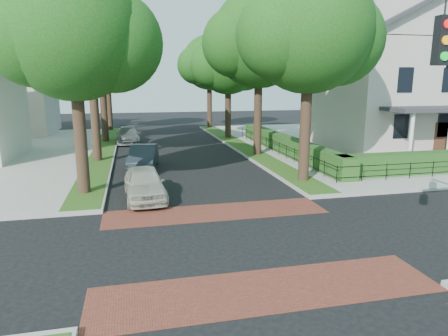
# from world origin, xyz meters

# --- Properties ---
(ground) EXTENTS (120.00, 120.00, 0.00)m
(ground) POSITION_xyz_m (0.00, 0.00, 0.00)
(ground) COLOR black
(ground) RESTS_ON ground
(sidewalk_ne) EXTENTS (30.00, 30.00, 0.15)m
(sidewalk_ne) POSITION_xyz_m (19.50, 19.00, 0.07)
(sidewalk_ne) COLOR gray
(sidewalk_ne) RESTS_ON ground
(crosswalk_far) EXTENTS (9.00, 2.20, 0.01)m
(crosswalk_far) POSITION_xyz_m (0.00, 3.20, 0.01)
(crosswalk_far) COLOR maroon
(crosswalk_far) RESTS_ON ground
(crosswalk_near) EXTENTS (9.00, 2.20, 0.01)m
(crosswalk_near) POSITION_xyz_m (0.00, -3.20, 0.01)
(crosswalk_near) COLOR maroon
(crosswalk_near) RESTS_ON ground
(grass_strip_ne) EXTENTS (1.60, 29.80, 0.02)m
(grass_strip_ne) POSITION_xyz_m (5.40, 19.10, 0.16)
(grass_strip_ne) COLOR #244413
(grass_strip_ne) RESTS_ON sidewalk_ne
(grass_strip_nw) EXTENTS (1.60, 29.80, 0.02)m
(grass_strip_nw) POSITION_xyz_m (-5.40, 19.10, 0.16)
(grass_strip_nw) COLOR #244413
(grass_strip_nw) RESTS_ON sidewalk_nw
(tree_right_near) EXTENTS (7.75, 6.67, 10.66)m
(tree_right_near) POSITION_xyz_m (5.60, 7.24, 7.63)
(tree_right_near) COLOR black
(tree_right_near) RESTS_ON sidewalk_ne
(tree_right_mid) EXTENTS (8.25, 7.09, 11.22)m
(tree_right_mid) POSITION_xyz_m (5.61, 15.25, 7.99)
(tree_right_mid) COLOR black
(tree_right_mid) RESTS_ON sidewalk_ne
(tree_right_far) EXTENTS (7.25, 6.23, 9.74)m
(tree_right_far) POSITION_xyz_m (5.60, 24.22, 6.91)
(tree_right_far) COLOR black
(tree_right_far) RESTS_ON sidewalk_ne
(tree_right_back) EXTENTS (7.50, 6.45, 10.20)m
(tree_right_back) POSITION_xyz_m (5.60, 33.23, 7.27)
(tree_right_back) COLOR black
(tree_right_back) RESTS_ON sidewalk_ne
(tree_left_near) EXTENTS (7.50, 6.45, 10.20)m
(tree_left_near) POSITION_xyz_m (-5.40, 7.23, 7.27)
(tree_left_near) COLOR black
(tree_left_near) RESTS_ON sidewalk_nw
(tree_left_mid) EXTENTS (8.00, 6.88, 11.48)m
(tree_left_mid) POSITION_xyz_m (-5.39, 15.24, 8.34)
(tree_left_mid) COLOR black
(tree_left_mid) RESTS_ON sidewalk_nw
(tree_left_far) EXTENTS (7.00, 6.02, 9.86)m
(tree_left_far) POSITION_xyz_m (-5.40, 24.22, 7.12)
(tree_left_far) COLOR black
(tree_left_far) RESTS_ON sidewalk_nw
(tree_left_back) EXTENTS (7.75, 6.66, 10.44)m
(tree_left_back) POSITION_xyz_m (-5.40, 33.24, 7.41)
(tree_left_back) COLOR black
(tree_left_back) RESTS_ON sidewalk_nw
(hedge_main_road) EXTENTS (1.00, 18.00, 1.20)m
(hedge_main_road) POSITION_xyz_m (7.70, 15.00, 0.75)
(hedge_main_road) COLOR #1A4919
(hedge_main_road) RESTS_ON sidewalk_ne
(fence_main_road) EXTENTS (0.06, 18.00, 0.90)m
(fence_main_road) POSITION_xyz_m (6.90, 15.00, 0.60)
(fence_main_road) COLOR black
(fence_main_road) RESTS_ON sidewalk_ne
(house_victorian) EXTENTS (13.00, 13.05, 12.48)m
(house_victorian) POSITION_xyz_m (17.51, 15.92, 6.02)
(house_victorian) COLOR #BBB4A8
(house_victorian) RESTS_ON sidewalk_ne
(house_left_far) EXTENTS (10.00, 9.00, 10.14)m
(house_left_far) POSITION_xyz_m (-15.49, 31.99, 5.04)
(house_left_far) COLOR #BBB4A8
(house_left_far) RESTS_ON sidewalk_nw
(parked_car_front) EXTENTS (1.96, 4.40, 1.47)m
(parked_car_front) POSITION_xyz_m (-2.76, 5.79, 0.73)
(parked_car_front) COLOR #B6B6A4
(parked_car_front) RESTS_ON ground
(parked_car_middle) EXTENTS (2.11, 4.56, 1.45)m
(parked_car_middle) POSITION_xyz_m (-2.61, 12.38, 0.72)
(parked_car_middle) COLOR #1E272D
(parked_car_middle) RESTS_ON ground
(parked_car_rear) EXTENTS (1.99, 4.78, 1.38)m
(parked_car_rear) POSITION_xyz_m (-3.60, 23.54, 0.69)
(parked_car_rear) COLOR slate
(parked_car_rear) RESTS_ON ground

